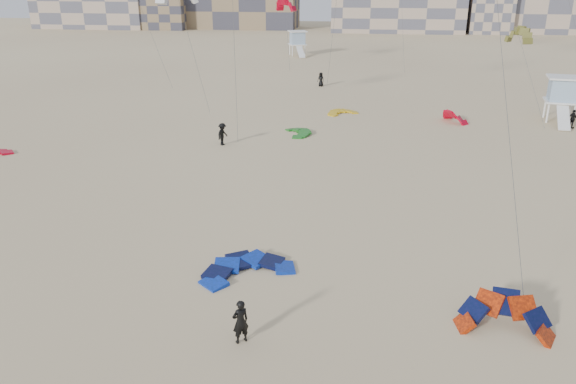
# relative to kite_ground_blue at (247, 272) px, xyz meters

# --- Properties ---
(ground) EXTENTS (320.00, 320.00, 0.00)m
(ground) POSITION_rel_kite_ground_blue_xyz_m (1.79, -3.11, 0.00)
(ground) COLOR beige
(ground) RESTS_ON ground
(kite_ground_blue) EXTENTS (5.83, 5.90, 1.27)m
(kite_ground_blue) POSITION_rel_kite_ground_blue_xyz_m (0.00, 0.00, 0.00)
(kite_ground_blue) COLOR #0A2FD7
(kite_ground_blue) RESTS_ON ground
(kite_ground_orange) EXTENTS (4.07, 4.11, 3.61)m
(kite_ground_orange) POSITION_rel_kite_ground_blue_xyz_m (11.20, -3.11, 0.00)
(kite_ground_orange) COLOR #FF3B06
(kite_ground_orange) RESTS_ON ground
(kite_ground_green) EXTENTS (4.09, 3.97, 0.94)m
(kite_ground_green) POSITION_rel_kite_ground_blue_xyz_m (-0.67, 25.30, 0.00)
(kite_ground_green) COLOR #167E25
(kite_ground_green) RESTS_ON ground
(kite_ground_red_far) EXTENTS (4.10, 4.07, 3.08)m
(kite_ground_red_far) POSITION_rel_kite_ground_blue_xyz_m (13.84, 31.79, 0.00)
(kite_ground_red_far) COLOR red
(kite_ground_red_far) RESTS_ON ground
(kite_ground_yellow) EXTENTS (4.26, 4.30, 0.92)m
(kite_ground_yellow) POSITION_rel_kite_ground_blue_xyz_m (2.85, 33.71, 0.00)
(kite_ground_yellow) COLOR #DDA805
(kite_ground_yellow) RESTS_ON ground
(kitesurfer_main) EXTENTS (0.80, 0.76, 1.84)m
(kitesurfer_main) POSITION_rel_kite_ground_blue_xyz_m (0.92, -5.38, 0.92)
(kitesurfer_main) COLOR black
(kitesurfer_main) RESTS_ON ground
(kitesurfer_c) EXTENTS (1.06, 1.37, 1.87)m
(kitesurfer_c) POSITION_rel_kite_ground_blue_xyz_m (-6.47, 20.92, 0.93)
(kitesurfer_c) COLOR black
(kitesurfer_c) RESTS_ON ground
(kitesurfer_d) EXTENTS (0.79, 1.11, 1.75)m
(kitesurfer_d) POSITION_rel_kite_ground_blue_xyz_m (24.31, 30.84, 0.87)
(kitesurfer_d) COLOR black
(kitesurfer_d) RESTS_ON ground
(kitesurfer_e) EXTENTS (1.00, 0.83, 1.76)m
(kitesurfer_e) POSITION_rel_kite_ground_blue_xyz_m (-0.62, 48.61, 0.88)
(kitesurfer_e) COLOR black
(kitesurfer_e) RESTS_ON ground
(kite_fly_olive) EXTENTS (3.87, 8.48, 8.04)m
(kite_fly_olive) POSITION_rel_kite_ground_blue_xyz_m (18.99, 32.90, 8.00)
(kite_fly_olive) COLOR brown
(kite_fly_olive) RESTS_ON ground
(kite_fly_red) EXTENTS (5.21, 11.49, 9.62)m
(kite_fly_red) POSITION_rel_kite_ground_blue_xyz_m (-7.30, 63.39, 9.04)
(kite_fly_red) COLOR red
(kite_fly_red) RESTS_ON ground
(lifeguard_tower_near) EXTENTS (3.46, 6.11, 4.30)m
(lifeguard_tower_near) POSITION_rel_kite_ground_blue_xyz_m (23.90, 33.60, 2.13)
(lifeguard_tower_near) COLOR white
(lifeguard_tower_near) RESTS_ON ground
(lifeguard_tower_far) EXTENTS (3.79, 6.22, 4.21)m
(lifeguard_tower_far) POSITION_rel_kite_ground_blue_xyz_m (-7.28, 77.63, 2.09)
(lifeguard_tower_far) COLOR white
(lifeguard_tower_far) RESTS_ON ground
(condo_west_a) EXTENTS (30.00, 15.00, 14.00)m
(condo_west_a) POSITION_rel_kite_ground_blue_xyz_m (-68.21, 126.89, 7.00)
(condo_west_a) COLOR tan
(condo_west_a) RESTS_ON ground
(condo_mid) EXTENTS (32.00, 16.00, 12.00)m
(condo_mid) POSITION_rel_kite_ground_blue_xyz_m (11.79, 126.89, 6.00)
(condo_mid) COLOR tan
(condo_mid) RESTS_ON ground
(condo_fill_left) EXTENTS (12.00, 10.00, 8.00)m
(condo_fill_left) POSITION_rel_kite_ground_blue_xyz_m (-48.21, 124.89, 4.00)
(condo_fill_left) COLOR #806A4D
(condo_fill_left) RESTS_ON ground
(condo_fill_right) EXTENTS (10.00, 10.00, 10.00)m
(condo_fill_right) POSITION_rel_kite_ground_blue_xyz_m (33.79, 124.89, 5.00)
(condo_fill_right) COLOR tan
(condo_fill_right) RESTS_ON ground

